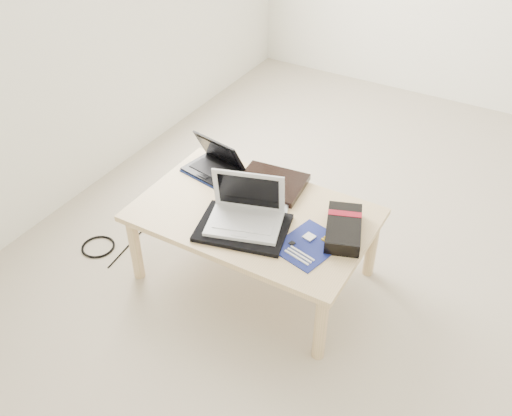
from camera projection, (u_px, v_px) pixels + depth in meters
The scene contains 13 objects.
ground at pixel (419, 272), 2.93m from camera, with size 4.00×4.00×0.00m, color beige.
coffee_table at pixel (254, 220), 2.70m from camera, with size 1.10×0.70×0.40m.
book at pixel (271, 183), 2.83m from camera, with size 0.35×0.30×0.03m.
netbook at pixel (215, 165), 2.92m from camera, with size 0.32×0.26×0.19m.
tablet at pixel (246, 209), 2.69m from camera, with size 0.25×0.21×0.01m.
remote at pixel (282, 214), 2.65m from camera, with size 0.11×0.20×0.02m.
neoprene_sleeve at pixel (243, 228), 2.57m from camera, with size 0.40×0.29×0.02m, color black.
white_laptop at pixel (246, 212), 2.56m from camera, with size 0.38×0.32×0.24m.
motherboard at pixel (309, 245), 2.49m from camera, with size 0.28×0.32×0.01m.
gpu_box at pixel (343, 228), 2.53m from camera, with size 0.25×0.34×0.07m.
cable_coil at pixel (249, 203), 2.73m from camera, with size 0.09×0.09×0.01m, color black.
floor_cable_coil at pixel (98, 247), 3.07m from camera, with size 0.18×0.18×0.01m, color black.
floor_cable_trail at pixel (128, 246), 3.08m from camera, with size 0.01×0.01×0.36m, color black.
Camera 1 is at (0.33, -2.25, 2.05)m, focal length 40.00 mm.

